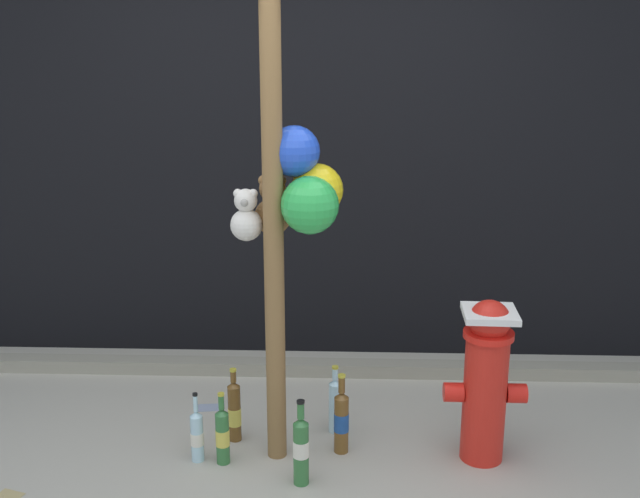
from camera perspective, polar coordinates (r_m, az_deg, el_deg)
The scene contains 11 objects.
building_wall at distance 4.59m, azimuth -1.57°, elevation 12.87°, with size 10.00×0.20×3.45m.
curb_strip at distance 4.57m, azimuth -1.76°, elevation -9.03°, with size 8.00×0.12×0.08m, color gray.
memorial_post at distance 3.31m, azimuth -2.45°, elevation 6.60°, with size 0.53×0.37×2.52m.
fire_hydrant at distance 3.64m, azimuth 12.55°, elevation -9.54°, with size 0.39×0.25×0.81m.
bottle_0 at distance 3.67m, azimuth -7.46°, elevation -13.90°, with size 0.07×0.07×0.36m.
bottle_1 at distance 3.72m, azimuth 1.64°, elevation -12.95°, with size 0.07×0.07×0.41m.
bottle_2 at distance 3.89m, azimuth 1.15°, elevation -11.74°, with size 0.06×0.06×0.37m.
bottle_3 at distance 3.71m, azimuth -9.38°, elevation -13.86°, with size 0.06×0.06×0.35m.
bottle_4 at distance 3.84m, azimuth -6.55°, elevation -12.19°, with size 0.07×0.07×0.39m.
bottle_5 at distance 3.48m, azimuth -1.46°, elevation -15.01°, with size 0.07×0.07×0.41m.
litter_1 at distance 4.23m, azimuth -8.40°, elevation -11.88°, with size 0.16×0.08×0.01m, color #8C99B2.
Camera 1 is at (0.29, -2.76, 1.95)m, focal length 41.90 mm.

